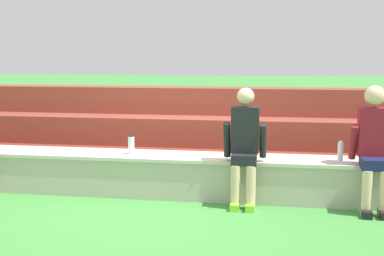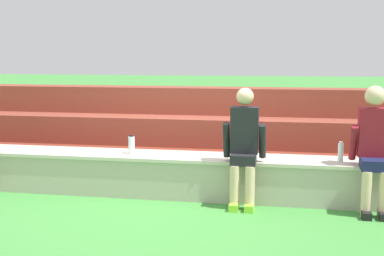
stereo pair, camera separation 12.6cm
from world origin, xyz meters
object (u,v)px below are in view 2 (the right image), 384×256
at_px(water_bottle_center_gap, 341,152).
at_px(person_center, 374,145).
at_px(water_bottle_mid_right, 132,145).
at_px(person_left_of_center, 244,144).

bearing_deg(water_bottle_center_gap, person_center, -36.94).
distance_m(person_center, water_bottle_center_gap, 0.43).
height_order(person_center, water_bottle_mid_right, person_center).
bearing_deg(water_bottle_mid_right, person_left_of_center, -12.10).
relative_size(person_left_of_center, water_bottle_mid_right, 5.77).
bearing_deg(water_bottle_center_gap, water_bottle_mid_right, 179.39).
relative_size(person_left_of_center, water_bottle_center_gap, 5.78).
bearing_deg(water_bottle_mid_right, person_center, -5.45).
xyz_separation_m(person_left_of_center, water_bottle_mid_right, (-1.44, 0.31, -0.11)).
height_order(person_left_of_center, water_bottle_mid_right, person_left_of_center).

